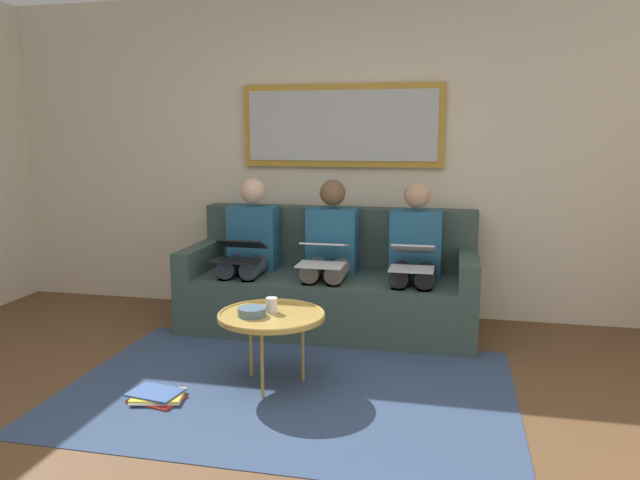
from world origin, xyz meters
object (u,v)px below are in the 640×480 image
(framed_mirror, at_px, (341,126))
(person_right, at_px, (250,247))
(couch, at_px, (331,286))
(coffee_table, at_px, (271,316))
(person_middle, at_px, (330,251))
(person_left, at_px, (415,254))
(magazine_stack, at_px, (157,396))
(bowl, at_px, (252,312))
(laptop_silver, at_px, (413,258))
(laptop_white, at_px, (323,253))
(laptop_black, at_px, (239,251))
(cup, at_px, (272,305))

(framed_mirror, xyz_separation_m, person_right, (0.64, 0.46, -0.94))
(couch, bearing_deg, framed_mirror, -90.00)
(coffee_table, bearing_deg, person_middle, -95.81)
(person_left, height_order, magazine_stack, person_left)
(bowl, bearing_deg, person_left, -125.25)
(coffee_table, relative_size, bowl, 3.85)
(coffee_table, distance_m, laptop_silver, 1.21)
(coffee_table, height_order, person_middle, person_middle)
(laptop_white, relative_size, laptop_black, 1.10)
(laptop_silver, bearing_deg, couch, -25.15)
(person_right, height_order, laptop_black, person_right)
(bowl, xyz_separation_m, magazine_stack, (0.47, 0.29, -0.44))
(coffee_table, distance_m, laptop_black, 1.07)
(bowl, xyz_separation_m, laptop_silver, (-0.86, -0.98, 0.17))
(cup, xyz_separation_m, person_middle, (-0.12, -1.12, 0.12))
(laptop_silver, xyz_separation_m, laptop_black, (1.28, 0.01, -0.01))
(person_middle, height_order, laptop_black, person_middle)
(person_left, bearing_deg, bowl, 54.75)
(person_left, height_order, laptop_black, person_left)
(bowl, distance_m, laptop_white, 1.01)
(laptop_silver, height_order, person_right, person_right)
(couch, distance_m, bowl, 1.31)
(framed_mirror, height_order, laptop_black, framed_mirror)
(coffee_table, distance_m, person_left, 1.39)
(magazine_stack, bearing_deg, person_left, -131.55)
(laptop_white, distance_m, person_right, 0.68)
(couch, relative_size, laptop_white, 5.84)
(bowl, height_order, person_middle, person_middle)
(laptop_silver, relative_size, laptop_black, 1.11)
(coffee_table, relative_size, magazine_stack, 1.89)
(coffee_table, xyz_separation_m, laptop_black, (0.52, -0.91, 0.20))
(person_right, bearing_deg, coffee_table, 114.48)
(laptop_silver, height_order, laptop_white, laptop_silver)
(framed_mirror, height_order, magazine_stack, framed_mirror)
(bowl, relative_size, laptop_black, 0.48)
(framed_mirror, height_order, person_left, framed_mirror)
(person_middle, xyz_separation_m, person_right, (0.64, 0.00, 0.00))
(person_middle, bearing_deg, couch, -90.00)
(framed_mirror, relative_size, laptop_silver, 4.32)
(person_middle, height_order, magazine_stack, person_middle)
(cup, bearing_deg, couch, -95.98)
(laptop_silver, distance_m, magazine_stack, 1.93)
(coffee_table, bearing_deg, laptop_white, -97.33)
(person_right, xyz_separation_m, magazine_stack, (0.05, 1.50, -0.58))
(coffee_table, height_order, magazine_stack, coffee_table)
(laptop_silver, bearing_deg, bowl, 48.85)
(couch, distance_m, cup, 1.21)
(person_right, bearing_deg, cup, 114.77)
(coffee_table, bearing_deg, laptop_black, -60.08)
(laptop_white, bearing_deg, couch, -90.00)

